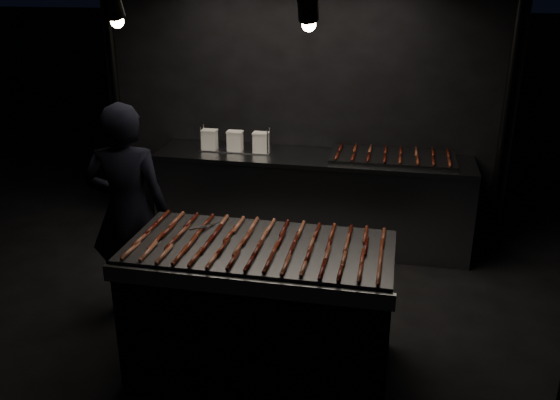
# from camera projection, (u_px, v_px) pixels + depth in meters

# --- Properties ---
(ground) EXTENTS (80.00, 80.00, 0.00)m
(ground) POSITION_uv_depth(u_px,v_px,m) (267.00, 299.00, 4.88)
(ground) COLOR black
(stall_structure) EXTENTS (4.30, 3.30, 2.62)m
(stall_structure) POSITION_uv_depth(u_px,v_px,m) (276.00, 18.00, 4.44)
(stall_structure) COLOR black
(stall_structure) RESTS_ON ground
(grill_cart) EXTENTS (1.73, 0.84, 0.90)m
(grill_cart) POSITION_uv_depth(u_px,v_px,m) (261.00, 307.00, 3.91)
(grill_cart) COLOR black
(grill_cart) RESTS_ON ground
(sausages_main) EXTENTS (1.55, 0.79, 0.03)m
(sausages_main) POSITION_uv_depth(u_px,v_px,m) (260.00, 243.00, 3.75)
(sausages_main) COLOR brown
(sausages_main) RESTS_ON grill_cart
(tongs) EXTENTS (0.18, 0.41, 0.02)m
(tongs) POSITION_uv_depth(u_px,v_px,m) (210.00, 226.00, 4.01)
(tongs) COLOR gray
(tongs) RESTS_ON grill_cart
(back_counter) EXTENTS (3.00, 0.62, 0.90)m
(back_counter) POSITION_uv_depth(u_px,v_px,m) (311.00, 200.00, 5.74)
(back_counter) COLOR gray
(back_counter) RESTS_ON ground
(tray_rack) EXTENTS (0.70, 0.14, 0.24)m
(tray_rack) POSITION_uv_depth(u_px,v_px,m) (235.00, 142.00, 5.69)
(tray_rack) COLOR #99999E
(tray_rack) RESTS_ON back_counter
(second_grill) EXTENTS (1.13, 0.55, 0.05)m
(second_grill) POSITION_uv_depth(u_px,v_px,m) (393.00, 158.00, 5.43)
(second_grill) COLOR #3D3D3F
(second_grill) RESTS_ON back_counter
(sausages_back) EXTENTS (1.00, 0.54, 0.03)m
(sausages_back) POSITION_uv_depth(u_px,v_px,m) (393.00, 154.00, 5.41)
(sausages_back) COLOR maroon
(sausages_back) RESTS_ON second_grill
(vendor) EXTENTS (0.68, 0.53, 1.67)m
(vendor) POSITION_uv_depth(u_px,v_px,m) (128.00, 212.00, 4.45)
(vendor) COLOR black
(vendor) RESTS_ON ground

